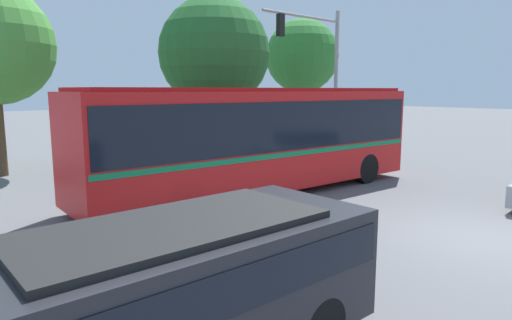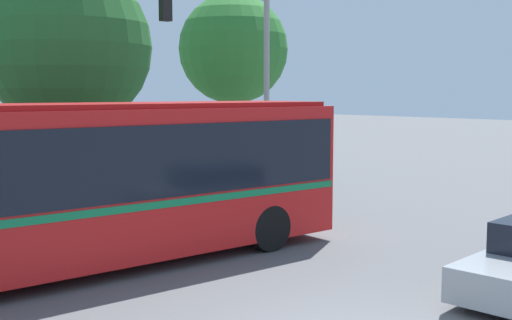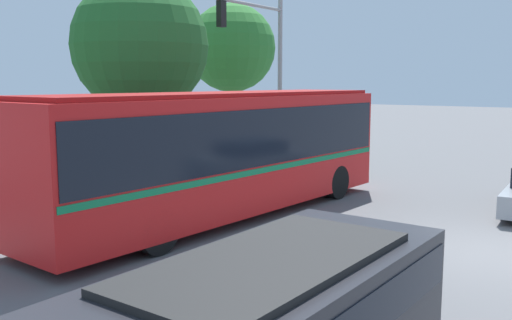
# 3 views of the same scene
# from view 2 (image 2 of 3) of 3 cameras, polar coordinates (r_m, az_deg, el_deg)

# --- Properties ---
(city_bus) EXTENTS (11.38, 3.16, 3.20)m
(city_bus) POSITION_cam_2_polar(r_m,az_deg,el_deg) (12.61, -15.46, -1.42)
(city_bus) COLOR red
(city_bus) RESTS_ON ground
(traffic_light_pole) EXTENTS (4.89, 0.24, 6.78)m
(traffic_light_pole) POSITION_cam_2_polar(r_m,az_deg,el_deg) (19.57, -1.50, 8.89)
(traffic_light_pole) COLOR gray
(traffic_light_pole) RESTS_ON ground
(flowering_hedge) EXTENTS (6.39, 1.19, 1.56)m
(flowering_hedge) POSITION_cam_2_polar(r_m,az_deg,el_deg) (17.06, -21.35, -3.29)
(flowering_hedge) COLOR #286028
(flowering_hedge) RESTS_ON ground
(street_tree_centre) EXTENTS (4.69, 4.69, 7.03)m
(street_tree_centre) POSITION_cam_2_polar(r_m,az_deg,el_deg) (18.78, -16.48, 9.66)
(street_tree_centre) COLOR brown
(street_tree_centre) RESTS_ON ground
(street_tree_right) EXTENTS (4.15, 4.15, 7.13)m
(street_tree_right) POSITION_cam_2_polar(r_m,az_deg,el_deg) (24.73, -2.04, 9.79)
(street_tree_right) COLOR brown
(street_tree_right) RESTS_ON ground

